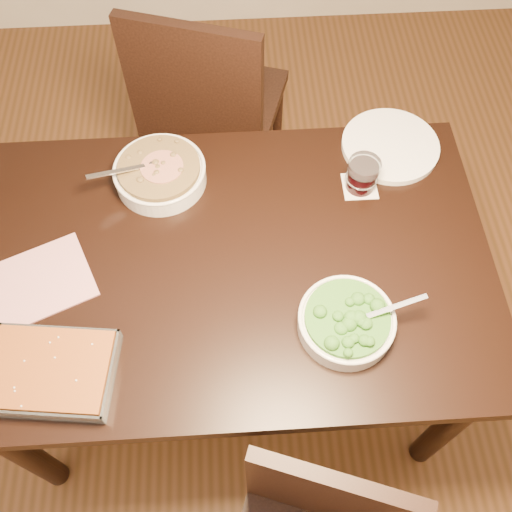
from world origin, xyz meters
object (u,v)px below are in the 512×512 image
(dinner_plate, at_px, (390,146))
(chair_far, at_px, (209,106))
(stew_bowl, at_px, (160,173))
(broccoli_bowl, at_px, (346,321))
(wine_tumbler, at_px, (363,174))
(table, at_px, (229,277))
(baking_dish, at_px, (51,372))

(dinner_plate, height_order, chair_far, chair_far)
(stew_bowl, relative_size, broccoli_bowl, 1.03)
(wine_tumbler, height_order, dinner_plate, wine_tumbler)
(table, height_order, wine_tumbler, wine_tumbler)
(stew_bowl, relative_size, baking_dish, 0.89)
(broccoli_bowl, height_order, dinner_plate, broccoli_bowl)
(dinner_plate, bearing_deg, baking_dish, -144.64)
(wine_tumbler, distance_m, chair_far, 0.75)
(chair_far, bearing_deg, baking_dish, 88.83)
(baking_dish, relative_size, wine_tumbler, 3.15)
(stew_bowl, xyz_separation_m, baking_dish, (-0.24, -0.57, -0.01))
(wine_tumbler, height_order, chair_far, chair_far)
(baking_dish, bearing_deg, chair_far, 77.93)
(broccoli_bowl, distance_m, baking_dish, 0.70)
(baking_dish, height_order, wine_tumbler, wine_tumbler)
(wine_tumbler, distance_m, dinner_plate, 0.18)
(dinner_plate, distance_m, chair_far, 0.72)
(stew_bowl, height_order, broccoli_bowl, stew_bowl)
(broccoli_bowl, relative_size, baking_dish, 0.86)
(broccoli_bowl, relative_size, dinner_plate, 0.93)
(broccoli_bowl, height_order, chair_far, chair_far)
(chair_far, bearing_deg, table, 111.69)
(wine_tumbler, bearing_deg, table, -150.23)
(table, distance_m, stew_bowl, 0.35)
(dinner_plate, bearing_deg, table, -144.19)
(wine_tumbler, relative_size, chair_far, 0.10)
(broccoli_bowl, bearing_deg, dinner_plate, 69.17)
(baking_dish, bearing_deg, broccoli_bowl, 13.63)
(stew_bowl, height_order, baking_dish, stew_bowl)
(table, distance_m, wine_tumbler, 0.47)
(stew_bowl, bearing_deg, wine_tumbler, -5.58)
(broccoli_bowl, bearing_deg, chair_far, 108.65)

